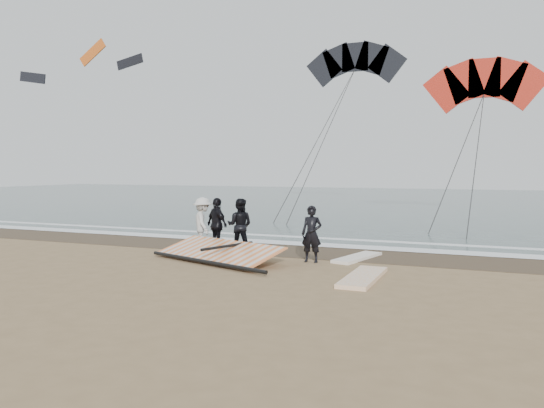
% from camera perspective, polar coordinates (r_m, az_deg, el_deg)
% --- Properties ---
extents(ground, '(120.00, 120.00, 0.00)m').
position_cam_1_polar(ground, '(12.86, -1.47, -8.06)').
color(ground, '#8C704C').
rests_on(ground, ground).
extents(sea, '(120.00, 54.00, 0.02)m').
position_cam_1_polar(sea, '(44.89, 15.76, 0.31)').
color(sea, '#233838').
rests_on(sea, ground).
extents(wet_sand, '(120.00, 2.80, 0.01)m').
position_cam_1_polar(wet_sand, '(17.01, 4.67, -5.13)').
color(wet_sand, '#4C3D2B').
rests_on(wet_sand, ground).
extents(foam_near, '(120.00, 0.90, 0.01)m').
position_cam_1_polar(foam_near, '(18.33, 6.00, -4.42)').
color(foam_near, white).
rests_on(foam_near, sea).
extents(foam_far, '(120.00, 0.45, 0.01)m').
position_cam_1_polar(foam_far, '(19.96, 7.37, -3.76)').
color(foam_far, white).
rests_on(foam_far, sea).
extents(man_main, '(0.60, 0.41, 1.61)m').
position_cam_1_polar(man_main, '(15.03, 4.29, -3.23)').
color(man_main, black).
rests_on(man_main, ground).
extents(board_white, '(0.72, 2.52, 0.10)m').
position_cam_1_polar(board_white, '(13.00, 9.76, -7.77)').
color(board_white, white).
rests_on(board_white, ground).
extents(board_cream, '(1.09, 2.21, 0.09)m').
position_cam_1_polar(board_cream, '(15.81, 9.15, -5.71)').
color(board_cream, white).
rests_on(board_cream, ground).
extents(trio_cluster, '(2.47, 1.36, 1.73)m').
position_cam_1_polar(trio_cluster, '(17.15, -5.82, -2.19)').
color(trio_cluster, black).
rests_on(trio_cluster, ground).
extents(sail_rig, '(4.34, 2.97, 0.51)m').
position_cam_1_polar(sail_rig, '(15.50, -5.75, -5.31)').
color(sail_rig, black).
rests_on(sail_rig, ground).
extents(kite_red, '(6.70, 4.65, 11.13)m').
position_cam_1_polar(kite_red, '(29.98, 21.85, 11.52)').
color(kite_red, red).
rests_on(kite_red, ground).
extents(kite_dark, '(8.13, 7.26, 17.25)m').
position_cam_1_polar(kite_dark, '(39.01, 8.91, 14.45)').
color(kite_dark, black).
rests_on(kite_dark, ground).
extents(distant_kites, '(9.51, 6.12, 4.12)m').
position_cam_1_polar(distant_kites, '(54.47, -19.38, 14.02)').
color(distant_kites, black).
rests_on(distant_kites, ground).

